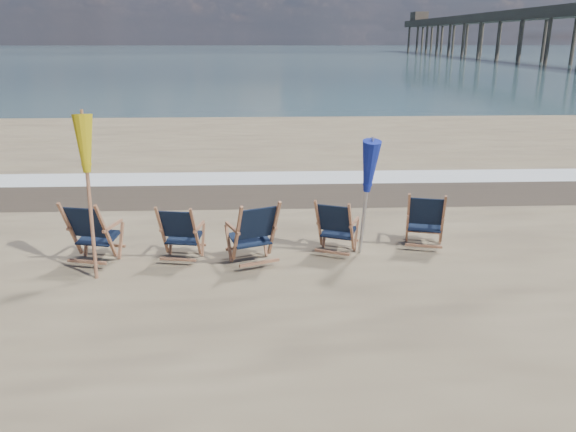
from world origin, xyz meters
The scene contains 11 objects.
ocean centered at (0.00, 128.00, 0.00)m, with size 400.00×400.00×0.00m, color #38545D.
surf_foam centered at (0.00, 8.30, 0.00)m, with size 200.00×1.40×0.01m, color silver.
wet_sand_strip centered at (0.00, 6.80, 0.00)m, with size 200.00×2.60×0.00m, color #42362A.
beach_chair_0 centered at (-2.86, 2.47, 0.55)m, with size 0.70×0.79×1.10m, color black, non-canonical shape.
beach_chair_1 centered at (-1.47, 2.55, 0.50)m, with size 0.64×0.72×1.00m, color black, non-canonical shape.
beach_chair_2 centered at (-0.21, 2.49, 0.56)m, with size 0.71×0.80×1.11m, color black, non-canonical shape.
beach_chair_3 centered at (1.06, 2.69, 0.50)m, with size 0.64×0.72×1.00m, color black, non-canonical shape.
beach_chair_4 centered at (2.66, 2.95, 0.52)m, with size 0.67×0.75×1.04m, color black, non-canonical shape.
umbrella_yellow centered at (-2.96, 2.19, 1.90)m, with size 0.30×0.30×2.44m.
umbrella_blue centered at (1.28, 2.74, 1.48)m, with size 0.30×0.30×2.00m.
fishing_pier centered at (38.00, 74.00, 4.65)m, with size 4.40×140.00×9.30m, color #50453A, non-canonical shape.
Camera 1 is at (-0.35, -5.96, 3.51)m, focal length 35.00 mm.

